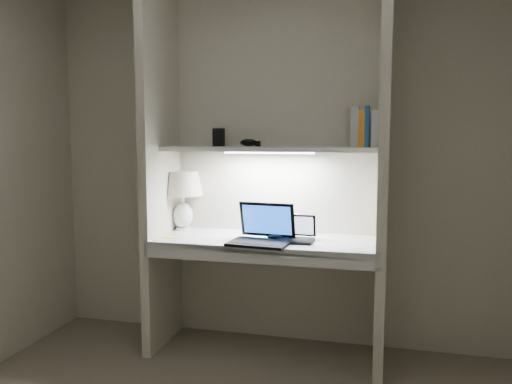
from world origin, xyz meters
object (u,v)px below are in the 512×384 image
(speaker, at_px, (291,224))
(laptop_netbook, at_px, (295,235))
(laptop_main, at_px, (262,234))
(table_lamp, at_px, (183,190))
(book_row, at_px, (370,128))

(speaker, bearing_deg, laptop_netbook, -58.16)
(laptop_netbook, bearing_deg, laptop_main, -148.54)
(table_lamp, distance_m, book_row, 1.36)
(table_lamp, height_order, laptop_netbook, table_lamp)
(laptop_main, bearing_deg, laptop_netbook, 36.34)
(table_lamp, height_order, laptop_main, table_lamp)
(laptop_netbook, distance_m, book_row, 0.82)
(table_lamp, height_order, book_row, book_row)
(laptop_main, bearing_deg, table_lamp, 161.72)
(laptop_main, bearing_deg, speaker, 74.46)
(table_lamp, bearing_deg, laptop_main, -24.34)
(laptop_main, height_order, laptop_netbook, laptop_main)
(table_lamp, relative_size, laptop_main, 1.07)
(laptop_netbook, bearing_deg, speaker, 106.51)
(table_lamp, xyz_separation_m, speaker, (0.78, 0.03, -0.21))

